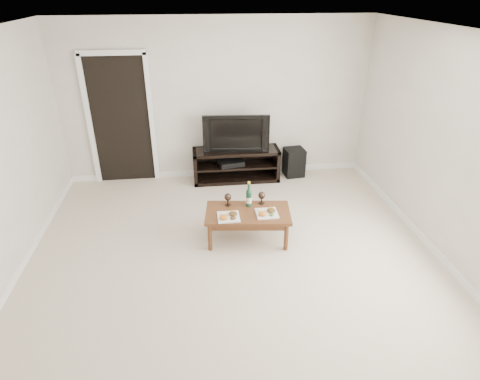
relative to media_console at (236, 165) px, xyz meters
name	(u,v)px	position (x,y,z in m)	size (l,w,h in m)	color
floor	(236,273)	(-0.28, -2.50, -0.28)	(5.50, 5.50, 0.00)	beige
back_wall	(217,101)	(-0.28, 0.27, 1.02)	(5.00, 0.04, 2.60)	silver
ceiling	(235,33)	(-0.28, -2.50, 2.35)	(5.00, 5.50, 0.04)	white
doorway	(121,122)	(-1.83, 0.24, 0.75)	(0.90, 0.02, 2.05)	black
media_console	(236,165)	(0.00, 0.00, 0.00)	(1.44, 0.45, 0.55)	black
television	(236,132)	(0.00, 0.00, 0.58)	(1.07, 0.14, 0.62)	black
av_receiver	(231,163)	(-0.09, -0.01, 0.05)	(0.40, 0.30, 0.08)	black
subwoofer	(294,162)	(1.02, 0.07, -0.03)	(0.32, 0.32, 0.48)	black
coffee_table	(248,226)	(-0.05, -1.82, -0.07)	(1.07, 0.58, 0.42)	brown
plate_left	(228,215)	(-0.31, -1.94, 0.18)	(0.27, 0.27, 0.07)	white
plate_right	(267,212)	(0.17, -1.91, 0.18)	(0.27, 0.27, 0.07)	white
wine_bottle	(249,194)	(-0.02, -1.67, 0.32)	(0.07, 0.07, 0.35)	#103B22
goblet_left	(228,199)	(-0.29, -1.62, 0.23)	(0.09, 0.09, 0.17)	#32231B
goblet_right	(262,198)	(0.15, -1.63, 0.23)	(0.09, 0.09, 0.17)	#32231B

